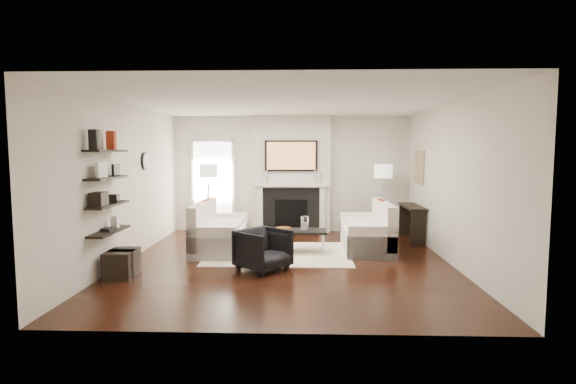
{
  "coord_description": "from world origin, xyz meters",
  "views": [
    {
      "loc": [
        0.27,
        -7.52,
        1.91
      ],
      "look_at": [
        0.0,
        0.6,
        1.15
      ],
      "focal_mm": 28.0,
      "sensor_mm": 36.0,
      "label": 1
    }
  ],
  "objects_px": {
    "loveseat_right_base": "(366,239)",
    "armchair": "(263,248)",
    "loveseat_left_base": "(220,239)",
    "lamp_left_shade": "(209,171)",
    "ottoman_near": "(124,262)",
    "lamp_right_shade": "(383,171)",
    "coffee_table": "(297,231)"
  },
  "relations": [
    {
      "from": "loveseat_left_base",
      "to": "ottoman_near",
      "type": "bearing_deg",
      "value": -124.22
    },
    {
      "from": "lamp_left_shade",
      "to": "ottoman_near",
      "type": "distance_m",
      "value": 3.61
    },
    {
      "from": "armchair",
      "to": "lamp_left_shade",
      "type": "bearing_deg",
      "value": 67.4
    },
    {
      "from": "loveseat_left_base",
      "to": "ottoman_near",
      "type": "distance_m",
      "value": 2.08
    },
    {
      "from": "ottoman_near",
      "to": "armchair",
      "type": "bearing_deg",
      "value": 9.41
    },
    {
      "from": "loveseat_left_base",
      "to": "armchair",
      "type": "bearing_deg",
      "value": -55.52
    },
    {
      "from": "lamp_left_shade",
      "to": "coffee_table",
      "type": "bearing_deg",
      "value": -40.66
    },
    {
      "from": "loveseat_left_base",
      "to": "coffee_table",
      "type": "distance_m",
      "value": 1.47
    },
    {
      "from": "loveseat_right_base",
      "to": "lamp_left_shade",
      "type": "height_order",
      "value": "lamp_left_shade"
    },
    {
      "from": "coffee_table",
      "to": "loveseat_left_base",
      "type": "bearing_deg",
      "value": 175.71
    },
    {
      "from": "loveseat_left_base",
      "to": "lamp_left_shade",
      "type": "xyz_separation_m",
      "value": [
        -0.55,
        1.61,
        1.24
      ]
    },
    {
      "from": "loveseat_right_base",
      "to": "ottoman_near",
      "type": "bearing_deg",
      "value": -154.38
    },
    {
      "from": "loveseat_left_base",
      "to": "lamp_left_shade",
      "type": "distance_m",
      "value": 2.11
    },
    {
      "from": "loveseat_left_base",
      "to": "lamp_left_shade",
      "type": "bearing_deg",
      "value": 108.83
    },
    {
      "from": "loveseat_right_base",
      "to": "armchair",
      "type": "bearing_deg",
      "value": -140.0
    },
    {
      "from": "lamp_right_shade",
      "to": "armchair",
      "type": "bearing_deg",
      "value": -128.97
    },
    {
      "from": "lamp_right_shade",
      "to": "ottoman_near",
      "type": "distance_m",
      "value": 5.75
    },
    {
      "from": "loveseat_right_base",
      "to": "ottoman_near",
      "type": "distance_m",
      "value": 4.38
    },
    {
      "from": "loveseat_right_base",
      "to": "armchair",
      "type": "distance_m",
      "value": 2.41
    },
    {
      "from": "coffee_table",
      "to": "lamp_left_shade",
      "type": "bearing_deg",
      "value": 139.34
    },
    {
      "from": "loveseat_right_base",
      "to": "armchair",
      "type": "relative_size",
      "value": 2.49
    },
    {
      "from": "coffee_table",
      "to": "lamp_right_shade",
      "type": "relative_size",
      "value": 2.75
    },
    {
      "from": "loveseat_left_base",
      "to": "loveseat_right_base",
      "type": "relative_size",
      "value": 1.0
    },
    {
      "from": "armchair",
      "to": "lamp_right_shade",
      "type": "bearing_deg",
      "value": 1.88
    },
    {
      "from": "armchair",
      "to": "coffee_table",
      "type": "bearing_deg",
      "value": 18.67
    },
    {
      "from": "armchair",
      "to": "lamp_right_shade",
      "type": "relative_size",
      "value": 1.81
    },
    {
      "from": "loveseat_left_base",
      "to": "armchair",
      "type": "distance_m",
      "value": 1.67
    },
    {
      "from": "loveseat_right_base",
      "to": "armchair",
      "type": "xyz_separation_m",
      "value": [
        -1.84,
        -1.55,
        0.15
      ]
    },
    {
      "from": "loveseat_right_base",
      "to": "ottoman_near",
      "type": "height_order",
      "value": "loveseat_right_base"
    },
    {
      "from": "lamp_left_shade",
      "to": "ottoman_near",
      "type": "relative_size",
      "value": 1.0
    },
    {
      "from": "loveseat_left_base",
      "to": "coffee_table",
      "type": "relative_size",
      "value": 1.64
    },
    {
      "from": "coffee_table",
      "to": "armchair",
      "type": "distance_m",
      "value": 1.36
    }
  ]
}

